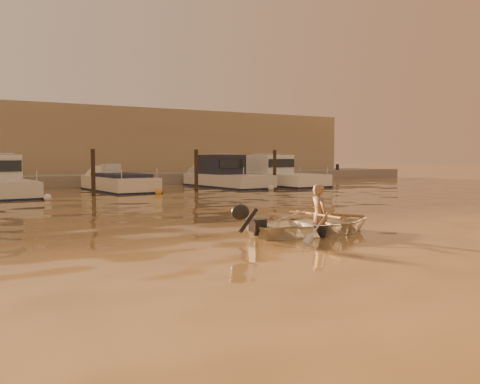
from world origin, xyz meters
TOP-DOWN VIEW (x-y plane):
  - ground_plane at (0.00, 0.00)m, footprint 160.00×160.00m
  - dinghy at (0.29, 0.25)m, footprint 3.26×2.44m
  - person at (0.38, 0.24)m, footprint 0.37×0.53m
  - outboard_motor at (-1.21, 0.36)m, footprint 0.93×0.47m
  - oar_port at (0.53, 0.23)m, footprint 0.34×2.09m
  - oar_starboard at (0.34, 0.24)m, footprint 0.58×2.05m
  - moored_boat_3 at (1.78, 16.00)m, footprint 2.08×6.00m
  - moored_boat_4 at (7.94, 16.00)m, footprint 2.20×6.81m
  - moored_boat_5 at (11.16, 16.00)m, footprint 2.37×7.92m
  - piling_2 at (-0.20, 13.80)m, footprint 0.18×0.18m
  - piling_3 at (4.80, 13.80)m, footprint 0.18×0.18m
  - piling_4 at (9.50, 13.80)m, footprint 0.18×0.18m
  - fender_c at (-2.40, 12.58)m, footprint 0.30×0.30m
  - fender_d at (2.51, 13.13)m, footprint 0.30×0.30m
  - fender_e at (8.43, 12.68)m, footprint 0.30×0.30m
  - quay at (0.00, 21.50)m, footprint 52.00×4.00m
  - waterfront_building at (0.00, 27.00)m, footprint 46.00×7.00m

SIDE VIEW (x-z plane):
  - ground_plane at x=0.00m, z-range 0.00..0.00m
  - fender_c at x=-2.40m, z-range -0.05..0.25m
  - fender_d at x=2.51m, z-range -0.05..0.25m
  - fender_e at x=8.43m, z-range -0.05..0.25m
  - quay at x=0.00m, z-range -0.35..0.65m
  - dinghy at x=0.29m, z-range -0.12..0.52m
  - moored_boat_3 at x=1.78m, z-range -0.25..0.70m
  - outboard_motor at x=-1.21m, z-range -0.07..0.63m
  - person at x=0.38m, z-range -0.30..1.09m
  - oar_port at x=0.53m, z-range 0.35..0.49m
  - oar_starboard at x=0.34m, z-range 0.35..0.49m
  - moored_boat_4 at x=7.94m, z-range -0.25..1.50m
  - moored_boat_5 at x=11.16m, z-range -0.25..1.50m
  - piling_2 at x=-0.20m, z-range -0.20..2.00m
  - piling_3 at x=4.80m, z-range -0.20..2.00m
  - piling_4 at x=9.50m, z-range -0.20..2.00m
  - waterfront_building at x=0.00m, z-range 0.00..4.80m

